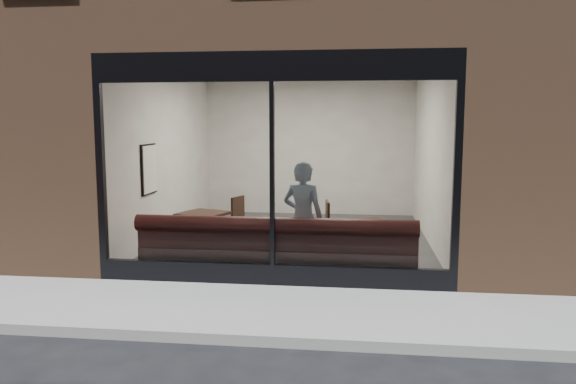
# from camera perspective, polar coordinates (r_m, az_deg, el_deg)

# --- Properties ---
(ground) EXTENTS (120.00, 120.00, 0.00)m
(ground) POSITION_cam_1_polar(r_m,az_deg,el_deg) (6.04, -4.58, -15.01)
(ground) COLOR black
(ground) RESTS_ON ground
(sidewalk_near) EXTENTS (40.00, 2.00, 0.01)m
(sidewalk_near) POSITION_cam_1_polar(r_m,az_deg,el_deg) (6.96, -2.90, -11.87)
(sidewalk_near) COLOR gray
(sidewalk_near) RESTS_ON ground
(kerb_near) EXTENTS (40.00, 0.10, 0.12)m
(kerb_near) POSITION_cam_1_polar(r_m,az_deg,el_deg) (5.97, -4.69, -14.66)
(kerb_near) COLOR gray
(kerb_near) RESTS_ON ground
(host_building_pier_left) EXTENTS (2.50, 12.00, 3.20)m
(host_building_pier_left) POSITION_cam_1_polar(r_m,az_deg,el_deg) (14.34, -12.97, 4.41)
(host_building_pier_left) COLOR brown
(host_building_pier_left) RESTS_ON ground
(host_building_pier_right) EXTENTS (2.50, 12.00, 3.20)m
(host_building_pier_right) POSITION_cam_1_polar(r_m,az_deg,el_deg) (13.73, 18.00, 4.12)
(host_building_pier_right) COLOR brown
(host_building_pier_right) RESTS_ON ground
(host_building_backfill) EXTENTS (5.00, 6.00, 3.20)m
(host_building_backfill) POSITION_cam_1_polar(r_m,az_deg,el_deg) (16.52, 3.06, 4.96)
(host_building_backfill) COLOR brown
(host_building_backfill) RESTS_ON ground
(cafe_floor) EXTENTS (6.00, 6.00, 0.00)m
(cafe_floor) POSITION_cam_1_polar(r_m,az_deg,el_deg) (10.77, 0.77, -4.82)
(cafe_floor) COLOR #2D2D30
(cafe_floor) RESTS_ON ground
(cafe_ceiling) EXTENTS (6.00, 6.00, 0.00)m
(cafe_ceiling) POSITION_cam_1_polar(r_m,az_deg,el_deg) (10.57, 0.80, 12.23)
(cafe_ceiling) COLOR white
(cafe_ceiling) RESTS_ON host_building_upper
(cafe_wall_back) EXTENTS (5.00, 0.00, 5.00)m
(cafe_wall_back) POSITION_cam_1_polar(r_m,az_deg,el_deg) (13.52, 2.17, 4.42)
(cafe_wall_back) COLOR beige
(cafe_wall_back) RESTS_ON ground
(cafe_wall_left) EXTENTS (0.00, 6.00, 6.00)m
(cafe_wall_left) POSITION_cam_1_polar(r_m,az_deg,el_deg) (11.10, -12.12, 3.62)
(cafe_wall_left) COLOR beige
(cafe_wall_left) RESTS_ON ground
(cafe_wall_right) EXTENTS (0.00, 6.00, 6.00)m
(cafe_wall_right) POSITION_cam_1_polar(r_m,az_deg,el_deg) (10.58, 14.35, 3.37)
(cafe_wall_right) COLOR beige
(cafe_wall_right) RESTS_ON ground
(storefront_kick) EXTENTS (5.00, 0.10, 0.30)m
(storefront_kick) POSITION_cam_1_polar(r_m,az_deg,el_deg) (7.90, -1.58, -8.40)
(storefront_kick) COLOR black
(storefront_kick) RESTS_ON ground
(storefront_header) EXTENTS (5.00, 0.10, 0.40)m
(storefront_header) POSITION_cam_1_polar(r_m,az_deg,el_deg) (7.64, -1.66, 12.66)
(storefront_header) COLOR black
(storefront_header) RESTS_ON host_building_upper
(storefront_mullion) EXTENTS (0.06, 0.10, 2.50)m
(storefront_mullion) POSITION_cam_1_polar(r_m,az_deg,el_deg) (7.64, -1.62, 1.76)
(storefront_mullion) COLOR black
(storefront_mullion) RESTS_ON storefront_kick
(storefront_glass) EXTENTS (4.80, 0.00, 4.80)m
(storefront_glass) POSITION_cam_1_polar(r_m,az_deg,el_deg) (7.61, -1.65, 1.74)
(storefront_glass) COLOR white
(storefront_glass) RESTS_ON storefront_kick
(banquette) EXTENTS (4.00, 0.55, 0.45)m
(banquette) POSITION_cam_1_polar(r_m,az_deg,el_deg) (8.26, -1.16, -7.15)
(banquette) COLOR #3E1916
(banquette) RESTS_ON cafe_floor
(person) EXTENTS (0.70, 0.54, 1.69)m
(person) POSITION_cam_1_polar(r_m,az_deg,el_deg) (8.32, 1.53, -2.67)
(person) COLOR #8AA5BE
(person) RESTS_ON cafe_floor
(cafe_table_left) EXTENTS (0.90, 0.90, 0.04)m
(cafe_table_left) POSITION_cam_1_polar(r_m,az_deg,el_deg) (9.44, -8.64, -2.20)
(cafe_table_left) COLOR black
(cafe_table_left) RESTS_ON cafe_floor
(cafe_table_right) EXTENTS (0.84, 0.84, 0.04)m
(cafe_table_right) POSITION_cam_1_polar(r_m,az_deg,el_deg) (8.61, 7.88, -3.11)
(cafe_table_right) COLOR black
(cafe_table_right) RESTS_ON cafe_floor
(cafe_chair_left) EXTENTS (0.49, 0.49, 0.04)m
(cafe_chair_left) POSITION_cam_1_polar(r_m,az_deg,el_deg) (10.16, -5.99, -4.34)
(cafe_chair_left) COLOR black
(cafe_chair_left) RESTS_ON cafe_floor
(cafe_chair_right) EXTENTS (0.49, 0.49, 0.04)m
(cafe_chair_right) POSITION_cam_1_polar(r_m,az_deg,el_deg) (9.47, 2.86, -5.18)
(cafe_chair_right) COLOR black
(cafe_chair_right) RESTS_ON cafe_floor
(wall_poster) EXTENTS (0.02, 0.62, 0.82)m
(wall_poster) POSITION_cam_1_polar(r_m,az_deg,el_deg) (10.10, -13.86, 2.27)
(wall_poster) COLOR white
(wall_poster) RESTS_ON cafe_wall_left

